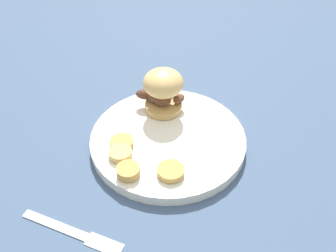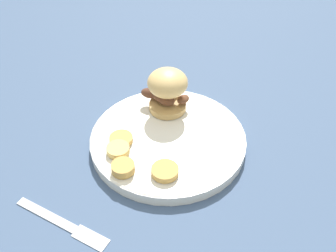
# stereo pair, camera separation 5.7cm
# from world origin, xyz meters

# --- Properties ---
(ground_plane) EXTENTS (4.00, 4.00, 0.00)m
(ground_plane) POSITION_xyz_m (0.00, 0.00, 0.00)
(ground_plane) COLOR #3D5170
(dinner_plate) EXTENTS (0.30, 0.30, 0.02)m
(dinner_plate) POSITION_xyz_m (0.00, 0.00, 0.01)
(dinner_plate) COLOR white
(dinner_plate) RESTS_ON ground_plane
(sandwich) EXTENTS (0.09, 0.09, 0.09)m
(sandwich) POSITION_xyz_m (0.08, -0.03, 0.07)
(sandwich) COLOR tan
(sandwich) RESTS_ON dinner_plate
(potato_round_0) EXTENTS (0.05, 0.05, 0.01)m
(potato_round_0) POSITION_xyz_m (-0.08, 0.05, 0.03)
(potato_round_0) COLOR tan
(potato_round_0) RESTS_ON dinner_plate
(potato_round_1) EXTENTS (0.04, 0.04, 0.01)m
(potato_round_1) POSITION_xyz_m (-0.00, 0.10, 0.03)
(potato_round_1) COLOR #DBB766
(potato_round_1) RESTS_ON dinner_plate
(potato_round_2) EXTENTS (0.04, 0.04, 0.02)m
(potato_round_2) POSITION_xyz_m (-0.05, 0.11, 0.03)
(potato_round_2) COLOR tan
(potato_round_2) RESTS_ON dinner_plate
(potato_round_3) EXTENTS (0.04, 0.04, 0.01)m
(potato_round_3) POSITION_xyz_m (0.02, 0.09, 0.03)
(potato_round_3) COLOR tan
(potato_round_3) RESTS_ON dinner_plate
(fork) EXTENTS (0.16, 0.12, 0.00)m
(fork) POSITION_xyz_m (-0.09, 0.23, 0.00)
(fork) COLOR silver
(fork) RESTS_ON ground_plane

